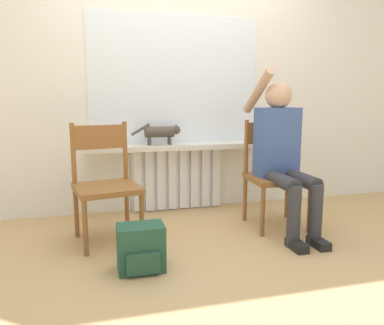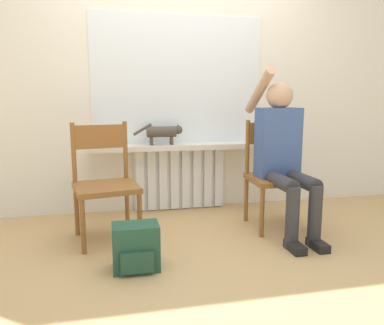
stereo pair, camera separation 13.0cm
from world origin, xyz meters
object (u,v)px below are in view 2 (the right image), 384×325
(chair_right, at_px, (276,174))
(person, at_px, (283,150))
(chair_left, at_px, (105,181))
(cat, at_px, (163,132))
(backpack, at_px, (136,247))

(chair_right, bearing_deg, person, -88.02)
(chair_left, bearing_deg, cat, 36.40)
(chair_left, height_order, person, person)
(chair_left, relative_size, backpack, 3.04)
(cat, xyz_separation_m, backpack, (-0.35, -1.18, -0.63))
(person, relative_size, backpack, 4.51)
(cat, distance_m, backpack, 1.38)
(cat, bearing_deg, chair_left, -133.04)
(chair_left, bearing_deg, person, -15.53)
(cat, bearing_deg, chair_right, -33.49)
(chair_right, height_order, person, person)
(chair_right, relative_size, backpack, 3.04)
(chair_right, relative_size, cat, 1.95)
(chair_left, relative_size, chair_right, 1.00)
(chair_right, xyz_separation_m, person, (-0.00, -0.12, 0.22))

